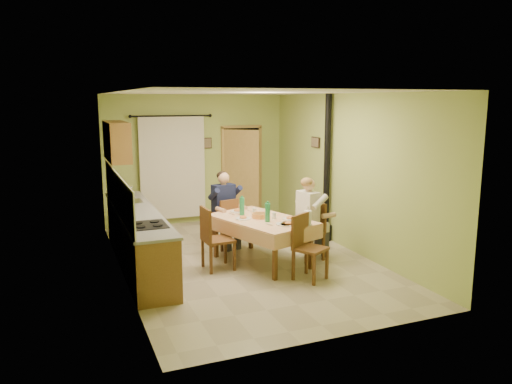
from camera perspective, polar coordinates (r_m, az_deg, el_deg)
name	(u,v)px	position (r m, az deg, el deg)	size (l,w,h in m)	color
floor	(245,261)	(8.54, -1.32, -7.84)	(4.00, 6.00, 0.01)	tan
room_shell	(244,154)	(8.15, -1.37, 4.40)	(4.04, 6.04, 2.82)	#A6B95F
kitchen_run	(138,237)	(8.37, -13.37, -5.07)	(0.64, 3.64, 1.56)	brown
upper_cabinets	(117,141)	(9.38, -15.65, 5.61)	(0.35, 1.40, 0.70)	brown
curtain	(173,167)	(10.83, -9.50, 2.81)	(1.70, 0.07, 2.22)	black
doorway	(242,173)	(11.24, -1.66, 2.14)	(0.96, 0.59, 2.15)	black
dining_table	(262,241)	(8.32, 0.66, -5.59)	(1.57, 2.01, 0.76)	tan
tableware	(267,216)	(8.14, 1.32, -2.71)	(0.98, 1.46, 0.33)	white
chair_far	(225,233)	(9.17, -3.54, -4.67)	(0.45, 0.45, 0.93)	#593618
chair_near	(309,261)	(7.65, 6.11, -7.81)	(0.58, 0.58, 0.99)	#593618
chair_right	(309,243)	(8.58, 6.12, -5.77)	(0.48, 0.48, 0.98)	#593618
chair_left	(217,251)	(8.08, -4.44, -6.77)	(0.48, 0.48, 1.02)	#593618
man_far	(224,201)	(9.05, -3.63, -1.04)	(0.63, 0.54, 1.39)	#141938
man_right	(309,209)	(8.43, 6.12, -1.94)	(0.51, 0.62, 1.39)	beige
stove_flue	(326,188)	(9.61, 8.05, 0.44)	(0.24, 0.24, 2.80)	black
picture_back	(207,143)	(11.04, -5.58, 5.59)	(0.19, 0.03, 0.23)	black
picture_right	(315,142)	(10.05, 6.81, 5.66)	(0.03, 0.31, 0.21)	brown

